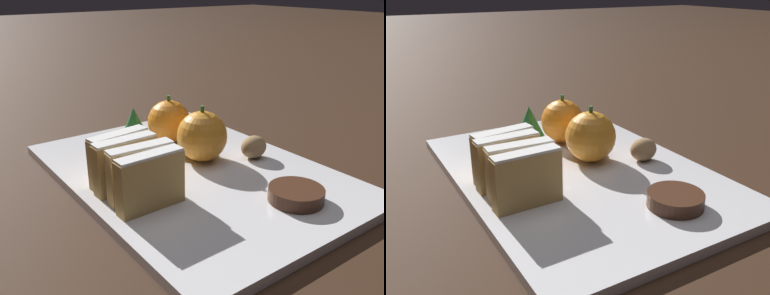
% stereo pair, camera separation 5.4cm
% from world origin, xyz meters
% --- Properties ---
extents(ground_plane, '(6.00, 6.00, 0.00)m').
position_xyz_m(ground_plane, '(0.00, 0.00, 0.00)').
color(ground_plane, '#382316').
extents(serving_platter, '(0.29, 0.42, 0.01)m').
position_xyz_m(serving_platter, '(0.00, 0.00, 0.01)').
color(serving_platter, white).
rests_on(serving_platter, ground_plane).
extents(stollen_slice_front, '(0.08, 0.02, 0.06)m').
position_xyz_m(stollen_slice_front, '(-0.09, -0.05, 0.04)').
color(stollen_slice_front, tan).
rests_on(stollen_slice_front, serving_platter).
extents(stollen_slice_second, '(0.08, 0.02, 0.06)m').
position_xyz_m(stollen_slice_second, '(-0.09, -0.03, 0.04)').
color(stollen_slice_second, tan).
rests_on(stollen_slice_second, serving_platter).
extents(stollen_slice_third, '(0.08, 0.02, 0.06)m').
position_xyz_m(stollen_slice_third, '(-0.09, -0.00, 0.04)').
color(stollen_slice_third, tan).
rests_on(stollen_slice_third, serving_platter).
extents(stollen_slice_fourth, '(0.08, 0.03, 0.06)m').
position_xyz_m(stollen_slice_fourth, '(-0.09, 0.02, 0.04)').
color(stollen_slice_fourth, tan).
rests_on(stollen_slice_fourth, serving_platter).
extents(orange_near, '(0.07, 0.07, 0.08)m').
position_xyz_m(orange_near, '(0.03, 0.02, 0.05)').
color(orange_near, orange).
rests_on(orange_near, serving_platter).
extents(orange_far, '(0.06, 0.06, 0.07)m').
position_xyz_m(orange_far, '(0.03, 0.10, 0.04)').
color(orange_far, orange).
rests_on(orange_far, serving_platter).
extents(walnut, '(0.04, 0.03, 0.03)m').
position_xyz_m(walnut, '(0.09, -0.02, 0.03)').
color(walnut, '#9E7A51').
rests_on(walnut, serving_platter).
extents(chocolate_cookie, '(0.06, 0.06, 0.02)m').
position_xyz_m(chocolate_cookie, '(0.04, -0.14, 0.02)').
color(chocolate_cookie, '#472819').
rests_on(chocolate_cookie, serving_platter).
extents(evergreen_sprig, '(0.04, 0.04, 0.05)m').
position_xyz_m(evergreen_sprig, '(-0.00, 0.15, 0.04)').
color(evergreen_sprig, '#23662D').
rests_on(evergreen_sprig, serving_platter).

